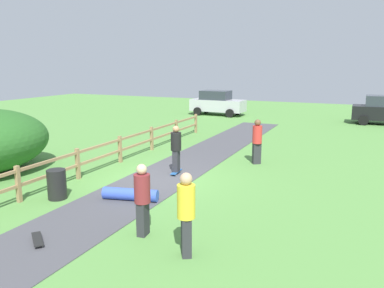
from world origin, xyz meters
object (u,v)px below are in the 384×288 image
trash_bin (57,184)px  skateboard_loose (37,239)px  bystander_maroon (142,197)px  skater_riding (176,147)px  parked_car_silver (217,103)px  skater_fallen (131,193)px  bystander_yellow (186,210)px  bystander_red (257,139)px

trash_bin → skateboard_loose: 3.02m
bystander_maroon → skater_riding: bearing=107.9°
trash_bin → parked_car_silver: bearing=97.0°
skateboard_loose → parked_car_silver: bearing=100.5°
trash_bin → parked_car_silver: 20.35m
skater_fallen → bystander_yellow: bearing=-39.4°
bystander_yellow → trash_bin: bearing=162.3°
skater_fallen → bystander_red: bystander_red is taller
bystander_yellow → parked_car_silver: parked_car_silver is taller
skater_riding → bystander_yellow: bystander_yellow is taller
trash_bin → skater_fallen: 2.25m
skater_fallen → bystander_red: bearing=68.2°
bystander_red → bystander_yellow: bystander_yellow is taller
skater_fallen → bystander_maroon: bearing=-50.4°
skater_riding → bystander_red: bystander_red is taller
trash_bin → bystander_red: size_ratio=0.50×
skateboard_loose → bystander_yellow: (3.33, 0.85, 0.92)m
trash_bin → bystander_maroon: (3.68, -1.11, 0.51)m
bystander_maroon → trash_bin: bearing=163.1°
bystander_yellow → parked_car_silver: (-7.53, 21.80, -0.05)m
skater_fallen → bystander_yellow: bystander_yellow is taller
skater_riding → bystander_maroon: size_ratio=1.02×
skater_fallen → bystander_yellow: size_ratio=0.93×
skater_fallen → skateboard_loose: bearing=-96.6°
bystander_maroon → parked_car_silver: bearing=106.1°
bystander_maroon → parked_car_silver: 22.18m
skater_riding → parked_car_silver: size_ratio=0.42×
skateboard_loose → skater_riding: bearing=86.6°
skater_riding → bystander_maroon: 5.21m
trash_bin → bystander_yellow: size_ratio=0.49×
skater_fallen → skater_riding: bearing=90.2°
skater_riding → bystander_yellow: (2.96, -5.45, 0.00)m
bystander_red → skater_riding: bearing=-130.4°
trash_bin → skateboard_loose: size_ratio=1.21×
bystander_yellow → parked_car_silver: 23.06m
trash_bin → skater_riding: 4.40m
skater_fallen → bystander_maroon: (1.59, -1.93, 0.76)m
skateboard_loose → bystander_yellow: bystander_yellow is taller
trash_bin → parked_car_silver: size_ratio=0.21×
bystander_maroon → parked_car_silver: (-6.17, 21.31, 0.00)m
trash_bin → bystander_yellow: 5.32m
bystander_red → bystander_maroon: bystander_red is taller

